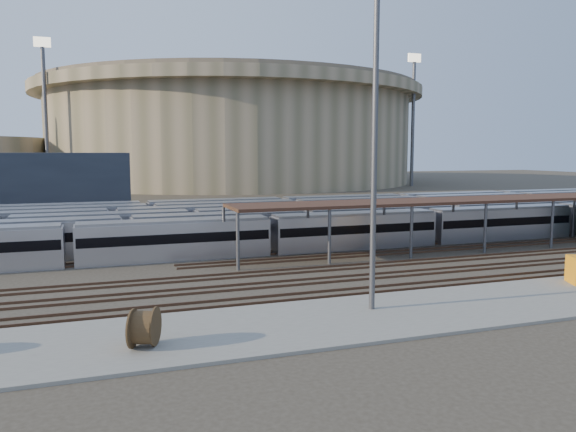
# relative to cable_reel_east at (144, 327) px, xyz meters

# --- Properties ---
(ground) EXTENTS (420.00, 420.00, 0.00)m
(ground) POSITION_rel_cable_reel_east_xyz_m (17.41, 16.29, -1.22)
(ground) COLOR #383026
(ground) RESTS_ON ground
(apron) EXTENTS (50.00, 9.00, 0.20)m
(apron) POSITION_rel_cable_reel_east_xyz_m (12.41, 1.29, -1.12)
(apron) COLOR gray
(apron) RESTS_ON ground
(subway_trains) EXTENTS (124.43, 23.90, 3.60)m
(subway_trains) POSITION_rel_cable_reel_east_xyz_m (20.91, 34.79, 0.58)
(subway_trains) COLOR #A9A9AE
(subway_trains) RESTS_ON ground
(inspection_shed) EXTENTS (60.30, 6.00, 5.30)m
(inspection_shed) POSITION_rel_cable_reel_east_xyz_m (39.41, 20.29, 3.76)
(inspection_shed) COLOR #4E4E53
(inspection_shed) RESTS_ON ground
(empty_tracks) EXTENTS (170.00, 9.62, 0.18)m
(empty_tracks) POSITION_rel_cable_reel_east_xyz_m (17.41, 11.29, -1.13)
(empty_tracks) COLOR #4C3323
(empty_tracks) RESTS_ON ground
(stadium) EXTENTS (124.00, 124.00, 32.50)m
(stadium) POSITION_rel_cable_reel_east_xyz_m (42.41, 156.29, 15.25)
(stadium) COLOR gray
(stadium) RESTS_ON ground
(floodlight_0) EXTENTS (4.00, 1.00, 38.40)m
(floodlight_0) POSITION_rel_cable_reel_east_xyz_m (-12.59, 126.29, 19.43)
(floodlight_0) COLOR #4E4E53
(floodlight_0) RESTS_ON ground
(floodlight_2) EXTENTS (4.00, 1.00, 38.40)m
(floodlight_2) POSITION_rel_cable_reel_east_xyz_m (87.41, 116.29, 19.43)
(floodlight_2) COLOR #4E4E53
(floodlight_2) RESTS_ON ground
(floodlight_3) EXTENTS (4.00, 1.00, 38.40)m
(floodlight_3) POSITION_rel_cable_reel_east_xyz_m (7.41, 176.29, 19.43)
(floodlight_3) COLOR #4E4E53
(floodlight_3) RESTS_ON ground
(cable_reel_east) EXTENTS (1.82, 2.32, 2.04)m
(cable_reel_east) POSITION_rel_cable_reel_east_xyz_m (0.00, 0.00, 0.00)
(cable_reel_east) COLOR #523920
(cable_reel_east) RESTS_ON apron
(yard_light_pole) EXTENTS (0.81, 0.36, 21.33)m
(yard_light_pole) POSITION_rel_cable_reel_east_xyz_m (14.35, 2.42, 9.73)
(yard_light_pole) COLOR #4E4E53
(yard_light_pole) RESTS_ON apron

